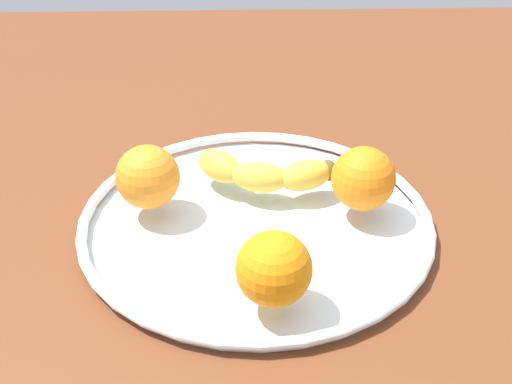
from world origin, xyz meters
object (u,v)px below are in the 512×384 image
Objects in this scene: orange_back_left at (363,179)px; fruit_bowl at (256,221)px; banana at (264,173)px; orange_front_right at (274,269)px; orange_front_left at (148,177)px.

fruit_bowl is at bearing -173.12° from orange_back_left.
banana is 19.85cm from orange_front_right.
orange_front_left reaches higher than banana.
orange_back_left is at bearing -9.09° from banana.
banana is at bearing 14.95° from orange_front_left.
orange_front_left is at bearing 168.46° from fruit_bowl.
orange_back_left is (11.96, 1.44, 4.49)cm from fruit_bowl.
orange_front_left is at bearing 129.15° from orange_front_right.
orange_front_right is at bearing -50.85° from orange_front_left.
orange_front_left is (-13.11, -3.50, 1.80)cm from banana.
orange_front_right and orange_back_left have the same top height.
fruit_bowl is 5.49× the size of orange_back_left.
orange_front_left is at bearing -151.56° from banana.
fruit_bowl is 5.49× the size of orange_front_left.
orange_front_right is 1.00× the size of orange_front_left.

